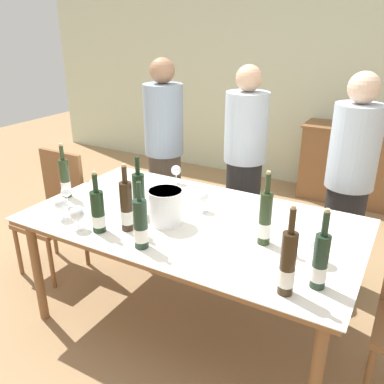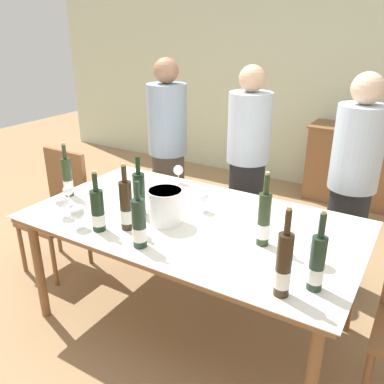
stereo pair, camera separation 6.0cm
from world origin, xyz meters
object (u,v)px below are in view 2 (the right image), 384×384
(ice_bucket, at_px, (165,206))
(wine_bottle_3, at_px, (139,225))
(wine_bottle_2, at_px, (283,266))
(wine_glass_5, at_px, (77,213))
(wine_glass_3, at_px, (62,203))
(person_host, at_px, (168,156))
(dining_table, at_px, (192,228))
(sideboard_cabinet, at_px, (379,169))
(wine_glass_1, at_px, (178,171))
(wine_glass_2, at_px, (316,245))
(wine_bottle_1, at_px, (67,178))
(person_guest_right, at_px, (351,190))
(wine_glass_0, at_px, (68,191))
(person_guest_left, at_px, (247,170))
(wine_glass_4, at_px, (203,198))
(wine_bottle_5, at_px, (317,264))
(chair_left_end, at_px, (60,204))
(wine_bottle_7, at_px, (139,195))
(wine_bottle_0, at_px, (126,207))
(wine_bottle_6, at_px, (98,211))
(wine_bottle_4, at_px, (264,220))

(ice_bucket, height_order, wine_bottle_3, wine_bottle_3)
(wine_bottle_2, height_order, wine_glass_5, wine_bottle_2)
(wine_bottle_2, xyz_separation_m, wine_glass_3, (-1.41, 0.05, -0.05))
(person_host, bearing_deg, dining_table, -48.51)
(sideboard_cabinet, bearing_deg, wine_bottle_2, -90.37)
(sideboard_cabinet, height_order, wine_glass_1, wine_glass_1)
(dining_table, relative_size, wine_glass_3, 14.28)
(wine_glass_2, bearing_deg, wine_glass_5, -165.60)
(wine_bottle_1, height_order, wine_glass_3, wine_bottle_1)
(wine_glass_2, distance_m, person_guest_right, 1.03)
(ice_bucket, bearing_deg, wine_bottle_1, 179.93)
(wine_glass_5, height_order, person_host, person_host)
(wine_glass_5, bearing_deg, wine_glass_1, 83.09)
(wine_glass_1, xyz_separation_m, wine_glass_2, (1.17, -0.57, 0.01))
(dining_table, bearing_deg, wine_glass_0, -163.33)
(wine_bottle_3, distance_m, person_guest_left, 1.35)
(wine_glass_4, bearing_deg, wine_glass_5, -131.62)
(dining_table, relative_size, ice_bucket, 9.54)
(dining_table, distance_m, wine_bottle_2, 0.86)
(wine_bottle_5, bearing_deg, chair_left_end, 169.17)
(wine_bottle_1, height_order, wine_bottle_7, same)
(wine_bottle_5, height_order, wine_bottle_7, wine_bottle_5)
(wine_bottle_0, bearing_deg, sideboard_cabinet, 71.43)
(wine_bottle_3, distance_m, wine_bottle_5, 0.91)
(wine_glass_3, bearing_deg, wine_bottle_6, -2.37)
(wine_bottle_2, relative_size, wine_glass_2, 2.78)
(wine_glass_1, bearing_deg, wine_glass_5, -96.91)
(person_guest_left, bearing_deg, person_guest_right, -0.31)
(chair_left_end, relative_size, person_guest_left, 0.60)
(wine_glass_5, relative_size, person_host, 0.08)
(wine_bottle_4, bearing_deg, wine_bottle_5, -35.96)
(wine_bottle_3, height_order, wine_glass_1, wine_bottle_3)
(ice_bucket, distance_m, wine_bottle_0, 0.23)
(wine_bottle_1, xyz_separation_m, wine_bottle_3, (0.85, -0.30, -0.00))
(wine_bottle_1, xyz_separation_m, wine_glass_4, (0.92, 0.25, -0.04))
(person_guest_right, bearing_deg, sideboard_cabinet, 90.22)
(wine_bottle_2, height_order, wine_bottle_3, wine_bottle_2)
(wine_glass_0, distance_m, person_guest_left, 1.38)
(wine_glass_4, bearing_deg, wine_bottle_5, -28.22)
(wine_bottle_2, xyz_separation_m, wine_glass_1, (-1.12, 0.90, -0.05))
(person_guest_right, bearing_deg, wine_bottle_0, -129.63)
(dining_table, bearing_deg, wine_bottle_5, -20.74)
(wine_bottle_7, relative_size, wine_glass_4, 2.80)
(sideboard_cabinet, xyz_separation_m, wine_glass_2, (0.03, -2.78, 0.46))
(chair_left_end, bearing_deg, wine_glass_2, -5.52)
(person_guest_right, bearing_deg, wine_glass_1, -158.53)
(wine_bottle_7, bearing_deg, wine_bottle_6, -104.29)
(ice_bucket, bearing_deg, chair_left_end, 169.80)
(person_guest_right, bearing_deg, chair_left_end, -158.03)
(wine_bottle_5, relative_size, wine_bottle_6, 1.08)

